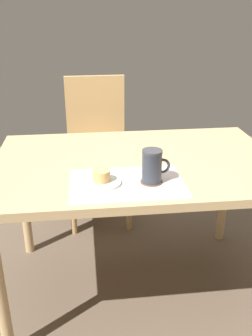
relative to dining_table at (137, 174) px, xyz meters
The scene contains 8 objects.
ground_plane 0.65m from the dining_table, ahead, with size 4.40×4.40×0.02m, color brown.
dining_table is the anchor object (origin of this frame).
wooden_chair 0.80m from the dining_table, 100.91° to the left, with size 0.43×0.43×0.93m.
placemat 0.25m from the dining_table, 107.22° to the right, with size 0.45×0.30×0.00m, color silver.
pastry_plate 0.30m from the dining_table, 127.15° to the right, with size 0.15×0.15×0.01m, color silver.
pastry 0.31m from the dining_table, 127.15° to the right, with size 0.07×0.07×0.05m, color #E0A860.
coffee_coaster 0.25m from the dining_table, 84.38° to the right, with size 0.09×0.09×0.01m, color brown.
coffee_mug 0.28m from the dining_table, 83.86° to the right, with size 0.11×0.08×0.13m.
Camera 1 is at (-0.23, -1.54, 1.36)m, focal length 40.00 mm.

